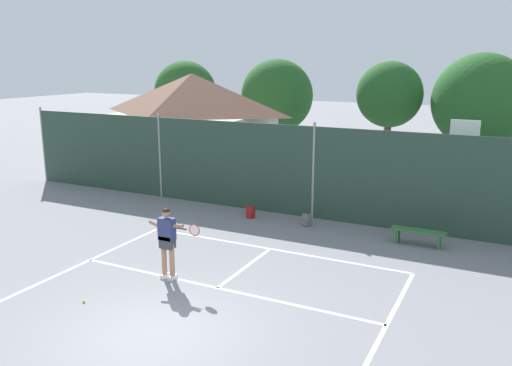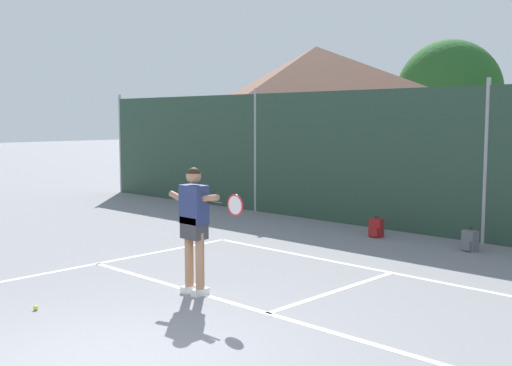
# 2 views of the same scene
# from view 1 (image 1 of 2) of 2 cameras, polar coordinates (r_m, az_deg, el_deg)

# --- Properties ---
(ground_plane) EXTENTS (120.00, 120.00, 0.00)m
(ground_plane) POSITION_cam_1_polar(r_m,az_deg,el_deg) (11.16, -10.99, -15.94)
(ground_plane) COLOR gray
(court_markings) EXTENTS (8.30, 11.10, 0.01)m
(court_markings) POSITION_cam_1_polar(r_m,az_deg,el_deg) (11.61, -8.99, -14.61)
(court_markings) COLOR white
(court_markings) RESTS_ON ground
(chainlink_fence) EXTENTS (26.09, 0.09, 3.37)m
(chainlink_fence) POSITION_cam_1_polar(r_m,az_deg,el_deg) (18.11, 6.28, 1.11)
(chainlink_fence) COLOR #284233
(chainlink_fence) RESTS_ON ground
(basketball_hoop) EXTENTS (0.90, 0.67, 3.55)m
(basketball_hoop) POSITION_cam_1_polar(r_m,az_deg,el_deg) (18.19, 21.61, 2.54)
(basketball_hoop) COLOR #9E9EA3
(basketball_hoop) RESTS_ON ground
(clubhouse_building) EXTENTS (7.05, 4.91, 4.83)m
(clubhouse_building) POSITION_cam_1_polar(r_m,az_deg,el_deg) (24.25, -6.88, 6.30)
(clubhouse_building) COLOR beige
(clubhouse_building) RESTS_ON ground
(treeline_backdrop) EXTENTS (26.59, 3.97, 5.76)m
(treeline_backdrop) POSITION_cam_1_polar(r_m,az_deg,el_deg) (27.28, 12.52, 9.05)
(treeline_backdrop) COLOR brown
(treeline_backdrop) RESTS_ON ground
(tennis_player) EXTENTS (1.44, 0.26, 1.85)m
(tennis_player) POSITION_cam_1_polar(r_m,az_deg,el_deg) (13.25, -9.62, -5.82)
(tennis_player) COLOR silver
(tennis_player) RESTS_ON ground
(tennis_ball) EXTENTS (0.07, 0.07, 0.07)m
(tennis_ball) POSITION_cam_1_polar(r_m,az_deg,el_deg) (12.84, -18.29, -12.16)
(tennis_ball) COLOR #CCE033
(tennis_ball) RESTS_ON ground
(backpack_red) EXTENTS (0.28, 0.24, 0.46)m
(backpack_red) POSITION_cam_1_polar(r_m,az_deg,el_deg) (18.35, -0.61, -3.23)
(backpack_red) COLOR maroon
(backpack_red) RESTS_ON ground
(backpack_grey) EXTENTS (0.32, 0.30, 0.46)m
(backpack_grey) POSITION_cam_1_polar(r_m,az_deg,el_deg) (17.57, 5.55, -4.05)
(backpack_grey) COLOR slate
(backpack_grey) RESTS_ON ground
(courtside_bench) EXTENTS (1.60, 0.36, 0.48)m
(courtside_bench) POSITION_cam_1_polar(r_m,az_deg,el_deg) (16.36, 17.31, -5.30)
(courtside_bench) COLOR #336B38
(courtside_bench) RESTS_ON ground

